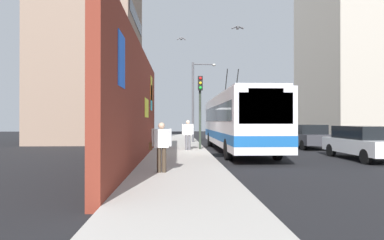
% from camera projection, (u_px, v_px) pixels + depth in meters
% --- Properties ---
extents(ground_plane, '(80.00, 80.00, 0.00)m').
position_uv_depth(ground_plane, '(208.00, 154.00, 17.22)').
color(ground_plane, black).
extents(sidewalk_slab, '(48.00, 3.20, 0.15)m').
position_uv_depth(sidewalk_slab, '(179.00, 153.00, 17.15)').
color(sidewalk_slab, '#ADA8A0').
rests_on(sidewalk_slab, ground_plane).
extents(graffiti_wall, '(14.26, 0.32, 4.94)m').
position_uv_depth(graffiti_wall, '(138.00, 105.00, 13.22)').
color(graffiti_wall, maroon).
rests_on(graffiti_wall, ground_plane).
extents(building_far_left, '(9.12, 7.78, 15.24)m').
position_uv_depth(building_far_left, '(91.00, 55.00, 27.32)').
color(building_far_left, gray).
rests_on(building_far_left, ground_plane).
extents(building_far_right, '(11.77, 6.90, 19.10)m').
position_uv_depth(building_far_right, '(343.00, 53.00, 35.43)').
color(building_far_right, '#B2A899').
rests_on(building_far_right, ground_plane).
extents(city_bus, '(12.41, 2.60, 5.13)m').
position_uv_depth(city_bus, '(237.00, 120.00, 18.59)').
color(city_bus, silver).
rests_on(city_bus, ground_plane).
extents(parked_car_white, '(4.52, 1.84, 1.58)m').
position_uv_depth(parked_car_white, '(363.00, 142.00, 14.70)').
color(parked_car_white, white).
rests_on(parked_car_white, ground_plane).
extents(parked_car_dark_gray, '(4.51, 1.94, 1.58)m').
position_uv_depth(parked_car_dark_gray, '(307.00, 136.00, 21.08)').
color(parked_car_dark_gray, '#38383D').
rests_on(parked_car_dark_gray, ground_plane).
extents(pedestrian_midblock, '(0.23, 0.69, 1.72)m').
position_uv_depth(pedestrian_midblock, '(188.00, 132.00, 18.23)').
color(pedestrian_midblock, '#595960').
rests_on(pedestrian_midblock, sidewalk_slab).
extents(pedestrian_near_wall, '(0.22, 0.73, 1.61)m').
position_uv_depth(pedestrian_near_wall, '(161.00, 143.00, 10.13)').
color(pedestrian_near_wall, '#3F3326').
rests_on(pedestrian_near_wall, sidewalk_slab).
extents(traffic_light, '(0.49, 0.28, 4.36)m').
position_uv_depth(traffic_light, '(200.00, 100.00, 18.68)').
color(traffic_light, '#2D382D').
rests_on(traffic_light, sidewalk_slab).
extents(street_lamp, '(0.44, 1.95, 6.42)m').
position_uv_depth(street_lamp, '(196.00, 96.00, 25.32)').
color(street_lamp, '#4C4C51').
rests_on(street_lamp, sidewalk_slab).
extents(flying_pigeons, '(5.11, 3.07, 0.90)m').
position_uv_depth(flying_pigeons, '(206.00, 34.00, 16.75)').
color(flying_pigeons, slate).
extents(curbside_puddle, '(1.96, 1.96, 0.00)m').
position_uv_depth(curbside_puddle, '(221.00, 155.00, 16.65)').
color(curbside_puddle, black).
rests_on(curbside_puddle, ground_plane).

